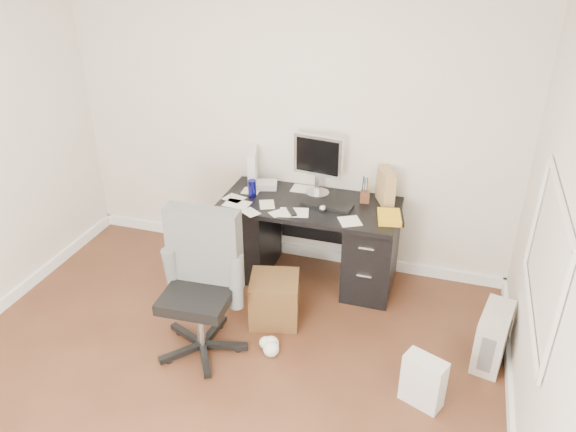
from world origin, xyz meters
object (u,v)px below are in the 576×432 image
Objects in this scene: desk at (309,239)px; keyboard at (327,205)px; wicker_basket at (275,299)px; pc_tower at (493,337)px; lcd_monitor at (318,165)px; office_chair at (197,289)px.

desk is 3.48× the size of keyboard.
desk is 0.70m from wicker_basket.
lcd_monitor is at bearing 163.56° from pc_tower.
wicker_basket is at bearing 48.60° from office_chair.
desk is 1.69m from pc_tower.
lcd_monitor reaches higher than pc_tower.
office_chair is at bearing -103.52° from lcd_monitor.
lcd_monitor is 0.50× the size of office_chair.
keyboard is 0.39× the size of office_chair.
keyboard reaches higher than wicker_basket.
keyboard is (0.14, -0.20, -0.26)m from lcd_monitor.
pc_tower is at bearing 11.10° from office_chair.
desk is 0.39m from keyboard.
pc_tower is at bearing -20.62° from lcd_monitor.
desk is at bearing 63.57° from office_chair.
lcd_monitor is at bearing 81.91° from wicker_basket.
lcd_monitor reaches higher than wicker_basket.
keyboard is 1.63m from pc_tower.
office_chair is 2.56× the size of pc_tower.
office_chair is 2.15m from pc_tower.
desk is 1.28m from office_chair.
pc_tower is 1.13× the size of wicker_basket.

